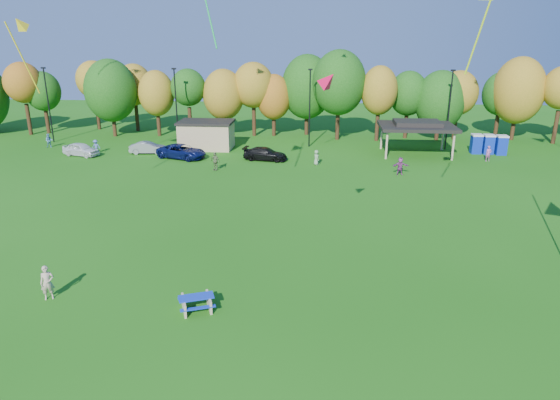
# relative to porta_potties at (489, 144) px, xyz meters

# --- Properties ---
(ground) EXTENTS (160.00, 160.00, 0.00)m
(ground) POSITION_rel_porta_potties_xyz_m (-22.22, -37.88, -1.10)
(ground) COLOR #19600F
(ground) RESTS_ON ground
(tree_line) EXTENTS (93.57, 10.55, 11.15)m
(tree_line) POSITION_rel_porta_potties_xyz_m (-23.25, 7.64, 4.82)
(tree_line) COLOR black
(tree_line) RESTS_ON ground
(lamp_posts) EXTENTS (64.50, 0.25, 9.09)m
(lamp_posts) POSITION_rel_porta_potties_xyz_m (-20.22, 2.12, 3.80)
(lamp_posts) COLOR black
(lamp_posts) RESTS_ON ground
(utility_building) EXTENTS (6.30, 4.30, 3.25)m
(utility_building) POSITION_rel_porta_potties_xyz_m (-32.22, 0.12, 0.54)
(utility_building) COLOR tan
(utility_building) RESTS_ON ground
(pavilion) EXTENTS (8.20, 6.20, 3.77)m
(pavilion) POSITION_rel_porta_potties_xyz_m (-8.22, -0.88, 2.13)
(pavilion) COLOR tan
(pavilion) RESTS_ON ground
(porta_potties) EXTENTS (3.75, 1.58, 2.18)m
(porta_potties) POSITION_rel_porta_potties_xyz_m (0.00, 0.00, 0.00)
(porta_potties) COLOR #0C28A7
(porta_potties) RESTS_ON ground
(picnic_table) EXTENTS (2.09, 1.93, 0.74)m
(picnic_table) POSITION_rel_porta_potties_xyz_m (-24.62, -35.69, -0.67)
(picnic_table) COLOR tan
(picnic_table) RESTS_ON ground
(kite_flyer) EXTENTS (0.80, 0.69, 1.83)m
(kite_flyer) POSITION_rel_porta_potties_xyz_m (-32.42, -35.28, -0.18)
(kite_flyer) COLOR tan
(kite_flyer) RESTS_ON ground
(car_a) EXTENTS (4.58, 2.91, 1.45)m
(car_a) POSITION_rel_porta_potties_xyz_m (-45.29, -4.79, -0.37)
(car_a) COLOR white
(car_a) RESTS_ON ground
(car_b) EXTENTS (4.15, 1.83, 1.32)m
(car_b) POSITION_rel_porta_potties_xyz_m (-38.27, -3.10, -0.44)
(car_b) COLOR gray
(car_b) RESTS_ON ground
(car_c) EXTENTS (5.96, 4.15, 1.51)m
(car_c) POSITION_rel_porta_potties_xyz_m (-33.84, -4.97, -0.34)
(car_c) COLOR #0C154D
(car_c) RESTS_ON ground
(car_d) EXTENTS (4.96, 2.62, 1.37)m
(car_d) POSITION_rel_porta_potties_xyz_m (-24.70, -5.05, -0.41)
(car_d) COLOR black
(car_d) RESTS_ON ground
(far_person_0) EXTENTS (0.99, 0.58, 1.53)m
(far_person_0) POSITION_rel_porta_potties_xyz_m (-44.22, -3.37, -0.33)
(far_person_0) COLOR #4863A0
(far_person_0) RESTS_ON ground
(far_person_1) EXTENTS (0.96, 0.84, 1.65)m
(far_person_1) POSITION_rel_porta_potties_xyz_m (-51.04, -1.01, -0.27)
(far_person_1) COLOR #5289B5
(far_person_1) RESTS_ON ground
(far_person_2) EXTENTS (1.66, 0.79, 1.72)m
(far_person_2) POSITION_rel_porta_potties_xyz_m (-11.14, -9.74, -0.24)
(far_person_2) COLOR #843779
(far_person_2) RESTS_ON ground
(far_person_3) EXTENTS (0.67, 0.50, 1.65)m
(far_person_3) POSITION_rel_porta_potties_xyz_m (-1.01, -3.47, -0.27)
(far_person_3) COLOR #AE5294
(far_person_3) RESTS_ON ground
(far_person_4) EXTENTS (1.16, 0.89, 1.83)m
(far_person_4) POSITION_rel_porta_potties_xyz_m (-29.17, -9.61, -0.18)
(far_person_4) COLOR #627447
(far_person_4) RESTS_ON ground
(far_person_5) EXTENTS (0.81, 0.91, 1.57)m
(far_person_5) POSITION_rel_porta_potties_xyz_m (-19.22, -6.67, -0.31)
(far_person_5) COLOR #7CA26F
(far_person_5) RESTS_ON ground
(kite_3) EXTENTS (1.49, 1.31, 1.23)m
(kite_3) POSITION_rel_porta_potties_xyz_m (-18.45, -31.39, 9.63)
(kite_3) COLOR red
(kite_5) EXTENTS (1.81, 3.03, 5.29)m
(kite_5) POSITION_rel_porta_potties_xyz_m (-39.41, -22.52, 12.36)
(kite_5) COLOR yellow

